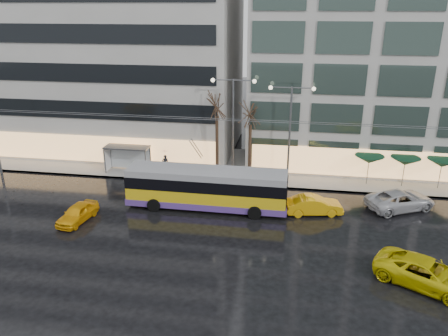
% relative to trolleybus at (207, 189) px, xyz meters
% --- Properties ---
extents(ground, '(140.00, 140.00, 0.00)m').
position_rel_trolleybus_xyz_m(ground, '(-0.85, -4.26, -1.57)').
color(ground, black).
rests_on(ground, ground).
extents(sidewalk, '(80.00, 10.00, 0.15)m').
position_rel_trolleybus_xyz_m(sidewalk, '(1.15, 9.74, -1.50)').
color(sidewalk, gray).
rests_on(sidewalk, ground).
extents(kerb, '(80.00, 0.10, 0.15)m').
position_rel_trolleybus_xyz_m(kerb, '(1.15, 4.79, -1.50)').
color(kerb, slate).
rests_on(kerb, ground).
extents(building_left, '(34.00, 14.00, 22.00)m').
position_rel_trolleybus_xyz_m(building_left, '(-16.85, 14.74, 9.58)').
color(building_left, '#A19F9A').
rests_on(building_left, sidewalk).
extents(building_right, '(32.00, 14.00, 25.00)m').
position_rel_trolleybus_xyz_m(building_right, '(18.15, 14.74, 11.08)').
color(building_right, '#A19F9A').
rests_on(building_right, sidewalk).
extents(trolleybus, '(12.55, 4.94, 5.81)m').
position_rel_trolleybus_xyz_m(trolleybus, '(0.00, 0.00, 0.00)').
color(trolleybus, gold).
rests_on(trolleybus, ground).
extents(catenary, '(42.24, 5.12, 7.00)m').
position_rel_trolleybus_xyz_m(catenary, '(0.15, 3.68, 2.68)').
color(catenary, '#595B60').
rests_on(catenary, ground).
extents(bus_shelter, '(4.20, 1.60, 2.51)m').
position_rel_trolleybus_xyz_m(bus_shelter, '(-9.24, 6.43, 0.39)').
color(bus_shelter, '#595B60').
rests_on(bus_shelter, sidewalk).
extents(street_lamp_near, '(3.96, 0.36, 9.03)m').
position_rel_trolleybus_xyz_m(street_lamp_near, '(1.15, 6.54, 4.42)').
color(street_lamp_near, '#595B60').
rests_on(street_lamp_near, sidewalk).
extents(street_lamp_far, '(3.96, 0.36, 8.53)m').
position_rel_trolleybus_xyz_m(street_lamp_far, '(6.15, 6.54, 4.14)').
color(street_lamp_far, '#595B60').
rests_on(street_lamp_far, sidewalk).
extents(tree_a, '(3.20, 3.20, 8.40)m').
position_rel_trolleybus_xyz_m(tree_a, '(-0.35, 6.74, 5.52)').
color(tree_a, black).
rests_on(tree_a, sidewalk).
extents(tree_b, '(3.20, 3.20, 7.70)m').
position_rel_trolleybus_xyz_m(tree_b, '(2.65, 6.94, 4.83)').
color(tree_b, black).
rests_on(tree_b, sidewalk).
extents(parasol_a, '(2.50, 2.50, 2.65)m').
position_rel_trolleybus_xyz_m(parasol_a, '(13.15, 6.74, 0.88)').
color(parasol_a, '#595B60').
rests_on(parasol_a, sidewalk).
extents(parasol_b, '(2.50, 2.50, 2.65)m').
position_rel_trolleybus_xyz_m(parasol_b, '(16.15, 6.74, 0.88)').
color(parasol_b, '#595B60').
rests_on(parasol_b, sidewalk).
extents(parasol_c, '(2.50, 2.50, 2.65)m').
position_rel_trolleybus_xyz_m(parasol_c, '(19.15, 6.74, 0.88)').
color(parasol_c, '#595B60').
rests_on(parasol_c, sidewalk).
extents(taxi_a, '(2.14, 4.03, 1.31)m').
position_rel_trolleybus_xyz_m(taxi_a, '(-9.02, -3.77, -0.92)').
color(taxi_a, '#ECA50C').
rests_on(taxi_a, ground).
extents(taxi_b, '(4.55, 2.32, 1.43)m').
position_rel_trolleybus_xyz_m(taxi_b, '(8.31, 0.28, -0.86)').
color(taxi_b, '#EEAA0C').
rests_on(taxi_b, ground).
extents(taxi_c, '(6.28, 5.10, 1.59)m').
position_rel_trolleybus_xyz_m(taxi_c, '(14.38, -8.00, -0.78)').
color(taxi_c, '#D3C20B').
rests_on(taxi_c, ground).
extents(sedan_silver, '(6.00, 4.64, 1.51)m').
position_rel_trolleybus_xyz_m(sedan_silver, '(15.05, 2.21, -0.81)').
color(sedan_silver, '#B9B9BE').
rests_on(sedan_silver, ground).
extents(pedestrian_a, '(1.27, 1.28, 2.19)m').
position_rel_trolleybus_xyz_m(pedestrian_a, '(-5.38, 6.85, 0.03)').
color(pedestrian_a, black).
rests_on(pedestrian_a, sidewalk).
extents(pedestrian_b, '(0.78, 0.62, 1.54)m').
position_rel_trolleybus_xyz_m(pedestrian_b, '(-5.72, 5.14, -0.65)').
color(pedestrian_b, black).
rests_on(pedestrian_b, sidewalk).
extents(pedestrian_c, '(1.21, 0.86, 2.11)m').
position_rel_trolleybus_xyz_m(pedestrian_c, '(-11.10, 7.34, -0.30)').
color(pedestrian_c, black).
rests_on(pedestrian_c, sidewalk).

